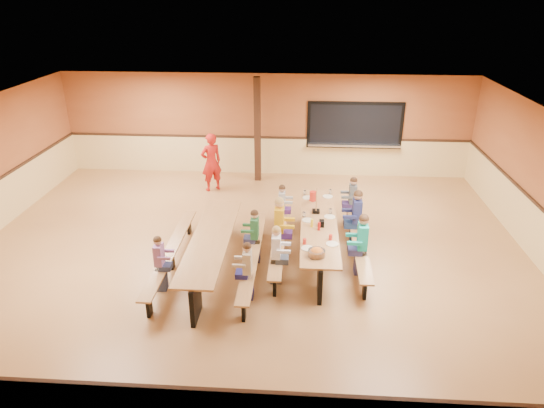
{
  "coord_description": "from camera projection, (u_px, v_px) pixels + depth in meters",
  "views": [
    {
      "loc": [
        1.12,
        -8.98,
        5.24
      ],
      "look_at": [
        0.51,
        0.09,
        1.15
      ],
      "focal_mm": 32.0,
      "sensor_mm": 36.0,
      "label": 1
    }
  ],
  "objects": [
    {
      "name": "cafeteria_table_main",
      "position": [
        318.0,
        232.0,
        10.18
      ],
      "size": [
        1.91,
        3.7,
        0.74
      ],
      "color": "#9F6E3F",
      "rests_on": "ground"
    },
    {
      "name": "chip_bowl",
      "position": [
        317.0,
        252.0,
        8.82
      ],
      "size": [
        0.32,
        0.32,
        0.15
      ],
      "primitive_type": null,
      "color": "orange",
      "rests_on": "cafeteria_table_main"
    },
    {
      "name": "napkin_dispenser",
      "position": [
        322.0,
        223.0,
        9.93
      ],
      "size": [
        0.1,
        0.14,
        0.13
      ],
      "primitive_type": "cube",
      "color": "black",
      "rests_on": "cafeteria_table_main"
    },
    {
      "name": "seated_child_teal_right",
      "position": [
        362.0,
        245.0,
        9.45
      ],
      "size": [
        0.4,
        0.33,
        1.27
      ],
      "primitive_type": null,
      "color": "#18AFA0",
      "rests_on": "ground"
    },
    {
      "name": "seated_child_white_left",
      "position": [
        276.0,
        255.0,
        9.18
      ],
      "size": [
        0.36,
        0.29,
        1.18
      ],
      "primitive_type": null,
      "color": "white",
      "rests_on": "ground"
    },
    {
      "name": "seated_child_tan_sec",
      "position": [
        248.0,
        271.0,
        8.7
      ],
      "size": [
        0.33,
        0.27,
        1.13
      ],
      "primitive_type": null,
      "color": "#B7A890",
      "rests_on": "ground"
    },
    {
      "name": "place_settings",
      "position": [
        319.0,
        221.0,
        10.07
      ],
      "size": [
        0.65,
        3.3,
        0.11
      ],
      "primitive_type": null,
      "color": "beige",
      "rests_on": "cafeteria_table_main"
    },
    {
      "name": "room_envelope",
      "position": [
        248.0,
        225.0,
        10.11
      ],
      "size": [
        12.04,
        10.04,
        3.02
      ],
      "color": "#97532C",
      "rests_on": "ground"
    },
    {
      "name": "ground",
      "position": [
        248.0,
        254.0,
        10.39
      ],
      "size": [
        12.0,
        12.0,
        0.0
      ],
      "primitive_type": "plane",
      "color": "#966539",
      "rests_on": "ground"
    },
    {
      "name": "standing_woman",
      "position": [
        211.0,
        162.0,
        13.35
      ],
      "size": [
        0.71,
        0.66,
        1.64
      ],
      "primitive_type": "imported",
      "rotation": [
        0.0,
        0.0,
        3.74
      ],
      "color": "#B01914",
      "rests_on": "ground"
    },
    {
      "name": "seated_child_grey_left",
      "position": [
        282.0,
        208.0,
        11.22
      ],
      "size": [
        0.32,
        0.26,
        1.11
      ],
      "primitive_type": null,
      "color": "#AEAEAE",
      "rests_on": "ground"
    },
    {
      "name": "kitchen_pass_through",
      "position": [
        355.0,
        127.0,
        14.13
      ],
      "size": [
        2.78,
        0.28,
        1.38
      ],
      "color": "black",
      "rests_on": "ground"
    },
    {
      "name": "seated_child_purple_sec",
      "position": [
        160.0,
        264.0,
        8.95
      ],
      "size": [
        0.32,
        0.26,
        1.11
      ],
      "primitive_type": null,
      "color": "#9761A0",
      "rests_on": "ground"
    },
    {
      "name": "seated_child_green_sec",
      "position": [
        255.0,
        236.0,
        9.9
      ],
      "size": [
        0.34,
        0.28,
        1.15
      ],
      "primitive_type": null,
      "color": "#276438",
      "rests_on": "ground"
    },
    {
      "name": "condiment_mustard",
      "position": [
        312.0,
        223.0,
        9.89
      ],
      "size": [
        0.06,
        0.06,
        0.17
      ],
      "primitive_type": "cylinder",
      "color": "yellow",
      "rests_on": "cafeteria_table_main"
    },
    {
      "name": "seated_adult_yellow",
      "position": [
        279.0,
        227.0,
        10.1
      ],
      "size": [
        0.42,
        0.34,
        1.31
      ],
      "primitive_type": null,
      "color": "gold",
      "rests_on": "ground"
    },
    {
      "name": "condiment_ketchup",
      "position": [
        319.0,
        226.0,
        9.76
      ],
      "size": [
        0.06,
        0.06,
        0.17
      ],
      "primitive_type": "cylinder",
      "color": "#B2140F",
      "rests_on": "cafeteria_table_main"
    },
    {
      "name": "seated_child_char_right",
      "position": [
        352.0,
        201.0,
        11.47
      ],
      "size": [
        0.36,
        0.29,
        1.19
      ],
      "primitive_type": null,
      "color": "#4F555A",
      "rests_on": "ground"
    },
    {
      "name": "seated_child_navy_right",
      "position": [
        356.0,
        219.0,
        10.5
      ],
      "size": [
        0.41,
        0.33,
        1.28
      ],
      "primitive_type": null,
      "color": "navy",
      "rests_on": "ground"
    },
    {
      "name": "punch_pitcher",
      "position": [
        313.0,
        196.0,
        11.11
      ],
      "size": [
        0.16,
        0.16,
        0.22
      ],
      "primitive_type": "cylinder",
      "color": "red",
      "rests_on": "cafeteria_table_main"
    },
    {
      "name": "cafeteria_table_second",
      "position": [
        211.0,
        247.0,
        9.6
      ],
      "size": [
        1.91,
        3.7,
        0.74
      ],
      "color": "#9F6E3F",
      "rests_on": "ground"
    },
    {
      "name": "table_paddle",
      "position": [
        316.0,
        207.0,
        10.5
      ],
      "size": [
        0.16,
        0.16,
        0.56
      ],
      "color": "black",
      "rests_on": "cafeteria_table_main"
    },
    {
      "name": "structural_post",
      "position": [
        257.0,
        130.0,
        13.79
      ],
      "size": [
        0.18,
        0.18,
        3.0
      ],
      "primitive_type": "cube",
      "color": "black",
      "rests_on": "ground"
    }
  ]
}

